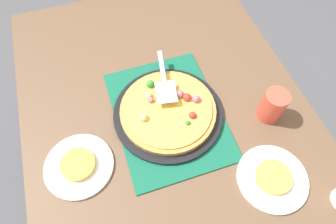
% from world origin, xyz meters
% --- Properties ---
extents(ground_plane, '(8.00, 8.00, 0.00)m').
position_xyz_m(ground_plane, '(0.00, 0.00, 0.00)').
color(ground_plane, '#4C4C51').
extents(dining_table, '(1.40, 1.00, 0.75)m').
position_xyz_m(dining_table, '(0.00, 0.00, 0.64)').
color(dining_table, brown).
rests_on(dining_table, ground_plane).
extents(placemat, '(0.48, 0.36, 0.01)m').
position_xyz_m(placemat, '(0.00, 0.00, 0.75)').
color(placemat, '#145B42').
rests_on(placemat, dining_table).
extents(pizza_pan, '(0.38, 0.38, 0.01)m').
position_xyz_m(pizza_pan, '(0.00, 0.00, 0.76)').
color(pizza_pan, black).
rests_on(pizza_pan, placemat).
extents(pizza, '(0.33, 0.33, 0.05)m').
position_xyz_m(pizza, '(-0.00, 0.00, 0.78)').
color(pizza, '#B78442').
rests_on(pizza, pizza_pan).
extents(plate_near_left, '(0.22, 0.22, 0.01)m').
position_xyz_m(plate_near_left, '(0.32, 0.23, 0.76)').
color(plate_near_left, white).
rests_on(plate_near_left, dining_table).
extents(plate_far_right, '(0.22, 0.22, 0.01)m').
position_xyz_m(plate_far_right, '(0.09, -0.33, 0.76)').
color(plate_far_right, white).
rests_on(plate_far_right, dining_table).
extents(served_slice_left, '(0.11, 0.11, 0.02)m').
position_xyz_m(served_slice_left, '(0.32, 0.23, 0.77)').
color(served_slice_left, '#EAB747').
rests_on(served_slice_left, plate_near_left).
extents(served_slice_right, '(0.11, 0.11, 0.02)m').
position_xyz_m(served_slice_right, '(0.09, -0.33, 0.77)').
color(served_slice_right, gold).
rests_on(served_slice_right, plate_far_right).
extents(cup_far, '(0.08, 0.08, 0.12)m').
position_xyz_m(cup_far, '(0.11, 0.33, 0.81)').
color(cup_far, '#E04C38').
rests_on(cup_far, dining_table).
extents(pizza_server, '(0.23, 0.09, 0.01)m').
position_xyz_m(pizza_server, '(-0.10, 0.02, 0.82)').
color(pizza_server, silver).
rests_on(pizza_server, pizza).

